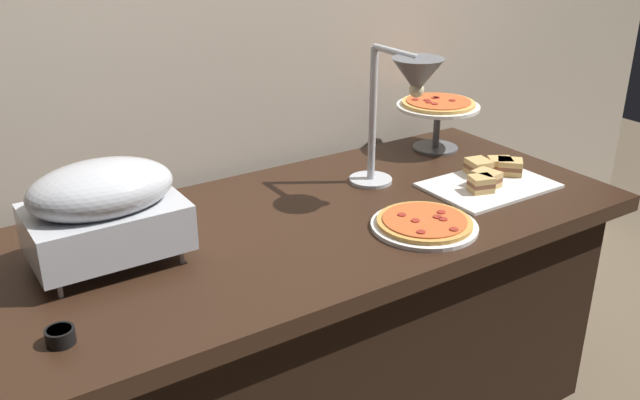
% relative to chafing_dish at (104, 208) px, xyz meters
% --- Properties ---
extents(back_wall, '(4.40, 0.04, 2.40)m').
position_rel_chafing_dish_xyz_m(back_wall, '(0.56, 0.44, 0.29)').
color(back_wall, '#B7A893').
rests_on(back_wall, ground_plane).
extents(buffet_table, '(1.90, 0.84, 0.76)m').
position_rel_chafing_dish_xyz_m(buffet_table, '(0.56, -0.06, -0.53)').
color(buffet_table, black).
rests_on(buffet_table, ground_plane).
extents(chafing_dish, '(0.37, 0.26, 0.27)m').
position_rel_chafing_dish_xyz_m(chafing_dish, '(0.00, 0.00, 0.00)').
color(chafing_dish, '#B7BABF').
rests_on(chafing_dish, buffet_table).
extents(heat_lamp, '(0.15, 0.34, 0.45)m').
position_rel_chafing_dish_xyz_m(heat_lamp, '(0.88, -0.09, 0.19)').
color(heat_lamp, '#B7BABF').
rests_on(heat_lamp, buffet_table).
extents(pizza_plate_front, '(0.30, 0.30, 0.03)m').
position_rel_chafing_dish_xyz_m(pizza_plate_front, '(0.80, -0.28, -0.14)').
color(pizza_plate_front, white).
rests_on(pizza_plate_front, buffet_table).
extents(pizza_plate_center, '(0.30, 0.30, 0.18)m').
position_rel_chafing_dish_xyz_m(pizza_plate_center, '(1.28, 0.21, -0.00)').
color(pizza_plate_center, '#595B60').
rests_on(pizza_plate_center, buffet_table).
extents(sandwich_platter, '(0.40, 0.28, 0.06)m').
position_rel_chafing_dish_xyz_m(sandwich_platter, '(1.19, -0.15, -0.13)').
color(sandwich_platter, white).
rests_on(sandwich_platter, buffet_table).
extents(sauce_cup_near, '(0.06, 0.06, 0.03)m').
position_rel_chafing_dish_xyz_m(sauce_cup_near, '(-0.20, -0.29, -0.13)').
color(sauce_cup_near, black).
rests_on(sauce_cup_near, buffet_table).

